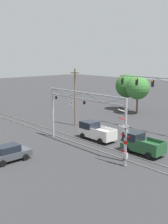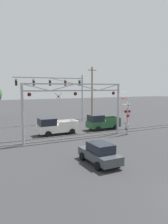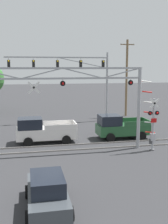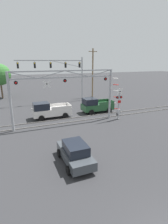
{
  "view_description": "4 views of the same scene",
  "coord_description": "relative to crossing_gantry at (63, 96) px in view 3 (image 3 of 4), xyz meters",
  "views": [
    {
      "loc": [
        22.52,
        -4.38,
        10.2
      ],
      "look_at": [
        1.16,
        15.04,
        4.41
      ],
      "focal_mm": 45.0,
      "sensor_mm": 36.0,
      "label": 1
    },
    {
      "loc": [
        -10.35,
        -6.17,
        5.88
      ],
      "look_at": [
        2.28,
        18.44,
        2.73
      ],
      "focal_mm": 35.0,
      "sensor_mm": 36.0,
      "label": 2
    },
    {
      "loc": [
        -2.56,
        -4.03,
        6.34
      ],
      "look_at": [
        1.4,
        15.32,
        3.13
      ],
      "focal_mm": 45.0,
      "sensor_mm": 36.0,
      "label": 3
    },
    {
      "loc": [
        -5.53,
        -2.96,
        7.25
      ],
      "look_at": [
        1.88,
        15.08,
        1.55
      ],
      "focal_mm": 28.0,
      "sensor_mm": 36.0,
      "label": 4
    }
  ],
  "objects": [
    {
      "name": "crossing_signal_mast",
      "position": [
        6.66,
        -0.88,
        -2.25
      ],
      "size": [
        1.5,
        0.35,
        5.35
      ],
      "color": "#9EA0A5",
      "rests_on": "ground_plane"
    },
    {
      "name": "utility_pole_right",
      "position": [
        9.96,
        13.94,
        0.73
      ],
      "size": [
        1.8,
        0.28,
        9.66
      ],
      "color": "brown",
      "rests_on": "ground_plane"
    },
    {
      "name": "pickup_truck_lead",
      "position": [
        -1.32,
        3.08,
        -3.22
      ],
      "size": [
        4.97,
        2.23,
        2.13
      ],
      "color": "silver",
      "rests_on": "ground_plane"
    },
    {
      "name": "rail_track_near",
      "position": [
        0.01,
        0.28,
        -4.2
      ],
      "size": [
        80.0,
        0.08,
        0.1
      ],
      "primitive_type": "cube",
      "color": "gray",
      "rests_on": "ground_plane"
    },
    {
      "name": "rail_track_far",
      "position": [
        0.01,
        1.72,
        -4.2
      ],
      "size": [
        80.0,
        0.08,
        0.1
      ],
      "primitive_type": "cube",
      "color": "gray",
      "rests_on": "ground_plane"
    },
    {
      "name": "pickup_truck_following",
      "position": [
        5.48,
        3.15,
        -3.23
      ],
      "size": [
        4.59,
        2.23,
        2.13
      ],
      "color": "#23512D",
      "rests_on": "ground_plane"
    },
    {
      "name": "crossing_gantry",
      "position": [
        0.0,
        0.0,
        0.0
      ],
      "size": [
        12.05,
        0.29,
        6.3
      ],
      "color": "#9EA0A5",
      "rests_on": "ground_plane"
    },
    {
      "name": "sedan_waiting",
      "position": [
        -1.8,
        -8.29,
        -3.43
      ],
      "size": [
        1.97,
        4.08,
        1.64
      ],
      "color": "#3D4247",
      "rests_on": "ground_plane"
    },
    {
      "name": "traffic_signal_span",
      "position": [
        3.39,
        11.6,
        1.43
      ],
      "size": [
        11.69,
        0.39,
        7.95
      ],
      "color": "#9EA0A5",
      "rests_on": "ground_plane"
    }
  ]
}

